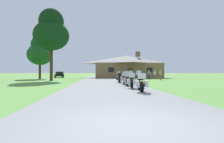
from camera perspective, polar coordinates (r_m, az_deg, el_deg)
name	(u,v)px	position (r m, az deg, el deg)	size (l,w,h in m)	color
ground_plane	(103,82)	(23.94, -2.84, -3.22)	(500.00, 500.00, 0.00)	#56893D
asphalt_driveway	(104,82)	(21.94, -2.67, -3.41)	(6.40, 80.00, 0.06)	slate
motorcycle_blue_nearest_to_camera	(141,83)	(11.20, 9.06, -3.46)	(0.86, 2.08, 1.30)	black
motorcycle_silver_second_in_row	(132,81)	(13.76, 6.18, -2.87)	(0.90, 2.08, 1.30)	black
motorcycle_black_third_in_row	(127,79)	(16.24, 4.81, -2.47)	(0.94, 2.07, 1.30)	black
motorcycle_red_fourth_in_row	(124,78)	(18.37, 3.88, -2.22)	(0.95, 2.07, 1.30)	black
motorcycle_black_fifth_in_row	(119,78)	(20.94, 2.33, -1.98)	(0.82, 2.08, 1.30)	black
motorcycle_black_farthest_in_row	(119,77)	(23.46, 2.25, -1.79)	(0.74, 2.08, 1.30)	black
stone_lodge	(127,66)	(40.17, 4.70, 1.60)	(14.58, 9.40, 5.84)	brown
bystander_white_shirt_near_lodge	(155,74)	(32.88, 13.32, -0.75)	(0.27, 0.55, 1.69)	#75664C
bystander_gray_shirt_beside_signpost	(149,74)	(33.79, 11.52, -0.74)	(0.55, 0.22, 1.69)	navy
bystander_tan_shirt_by_tree	(160,74)	(29.89, 15.03, -0.80)	(0.30, 0.54, 1.69)	#75664C
tree_left_far	(40,52)	(36.55, -21.78, 5.84)	(4.62, 4.62, 8.15)	#422D19
tree_left_near	(51,32)	(28.55, -18.58, 11.87)	(5.12, 5.12, 10.60)	#422D19
parked_black_suv_far_left	(59,74)	(43.94, -16.40, -0.85)	(3.06, 4.93, 1.40)	black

